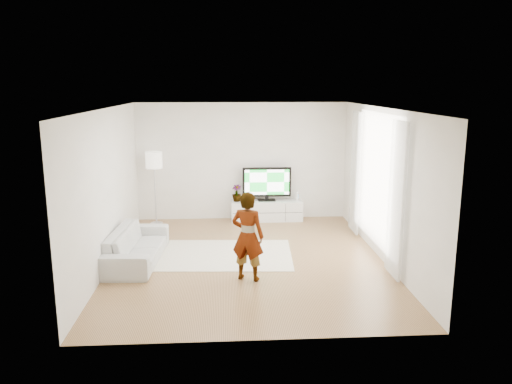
{
  "coord_description": "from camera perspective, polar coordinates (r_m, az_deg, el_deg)",
  "views": [
    {
      "loc": [
        -0.4,
        -8.83,
        3.21
      ],
      "look_at": [
        0.17,
        0.4,
        1.21
      ],
      "focal_mm": 35.0,
      "sensor_mm": 36.0,
      "label": 1
    }
  ],
  "objects": [
    {
      "name": "window",
      "position": [
        9.73,
        13.71,
        1.43
      ],
      "size": [
        0.01,
        2.6,
        2.5
      ],
      "primitive_type": "cube",
      "color": "white",
      "rests_on": "wall_right"
    },
    {
      "name": "wall_left",
      "position": [
        9.25,
        -16.61,
        0.41
      ],
      "size": [
        0.02,
        6.0,
        2.8
      ],
      "primitive_type": "cube",
      "color": "white",
      "rests_on": "floor"
    },
    {
      "name": "wall_right",
      "position": [
        9.47,
        14.34,
        0.8
      ],
      "size": [
        0.02,
        6.0,
        2.8
      ],
      "primitive_type": "cube",
      "color": "white",
      "rests_on": "floor"
    },
    {
      "name": "game_console",
      "position": [
        12.01,
        4.79,
        -0.5
      ],
      "size": [
        0.08,
        0.15,
        0.2
      ],
      "rotation": [
        0.0,
        0.0,
        -0.24
      ],
      "color": "white",
      "rests_on": "media_console"
    },
    {
      "name": "player",
      "position": [
        8.25,
        -0.95,
        -5.07
      ],
      "size": [
        0.64,
        0.53,
        1.5
      ],
      "primitive_type": "imported",
      "rotation": [
        0.0,
        0.0,
        2.77
      ],
      "color": "#334772",
      "rests_on": "rug"
    },
    {
      "name": "wall_front",
      "position": [
        6.12,
        0.36,
        -5.01
      ],
      "size": [
        5.0,
        0.02,
        2.8
      ],
      "primitive_type": "cube",
      "color": "white",
      "rests_on": "floor"
    },
    {
      "name": "ceiling",
      "position": [
        8.85,
        -0.98,
        9.54
      ],
      "size": [
        6.0,
        6.0,
        0.0
      ],
      "primitive_type": "plane",
      "color": "white",
      "rests_on": "wall_back"
    },
    {
      "name": "media_console",
      "position": [
        12.01,
        1.24,
        -2.12
      ],
      "size": [
        1.7,
        0.48,
        0.48
      ],
      "color": "white",
      "rests_on": "floor"
    },
    {
      "name": "sofa",
      "position": [
        9.49,
        -13.45,
        -5.96
      ],
      "size": [
        0.95,
        2.15,
        0.61
      ],
      "primitive_type": "imported",
      "rotation": [
        0.0,
        0.0,
        1.51
      ],
      "color": "beige",
      "rests_on": "floor"
    },
    {
      "name": "floor",
      "position": [
        9.4,
        -0.92,
        -7.76
      ],
      "size": [
        6.0,
        6.0,
        0.0
      ],
      "primitive_type": "plane",
      "color": "#AC824E",
      "rests_on": "ground"
    },
    {
      "name": "television",
      "position": [
        11.89,
        1.25,
        1.07
      ],
      "size": [
        1.16,
        0.23,
        0.81
      ],
      "color": "black",
      "rests_on": "media_console"
    },
    {
      "name": "potted_plant",
      "position": [
        11.87,
        -2.23,
        -0.13
      ],
      "size": [
        0.26,
        0.26,
        0.4
      ],
      "primitive_type": "imported",
      "rotation": [
        0.0,
        0.0,
        -0.2
      ],
      "color": "#3F7238",
      "rests_on": "media_console"
    },
    {
      "name": "floor_lamp",
      "position": [
        11.68,
        -11.58,
        3.23
      ],
      "size": [
        0.38,
        0.38,
        1.7
      ],
      "color": "silver",
      "rests_on": "floor"
    },
    {
      "name": "curtain_near",
      "position": [
        8.52,
        15.72,
        -0.87
      ],
      "size": [
        0.04,
        0.7,
        2.6
      ],
      "primitive_type": "cube",
      "color": "white",
      "rests_on": "floor"
    },
    {
      "name": "wall_back",
      "position": [
        11.97,
        -1.62,
        3.5
      ],
      "size": [
        5.0,
        0.02,
        2.8
      ],
      "primitive_type": "cube",
      "color": "white",
      "rests_on": "floor"
    },
    {
      "name": "rug",
      "position": [
        9.68,
        -3.44,
        -7.15
      ],
      "size": [
        2.6,
        1.95,
        0.01
      ],
      "primitive_type": "cube",
      "rotation": [
        0.0,
        0.0,
        -0.06
      ],
      "color": "#F0E8CC",
      "rests_on": "floor"
    },
    {
      "name": "curtain_far",
      "position": [
        10.96,
        11.3,
        2.19
      ],
      "size": [
        0.04,
        0.7,
        2.6
      ],
      "primitive_type": "cube",
      "color": "white",
      "rests_on": "floor"
    }
  ]
}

